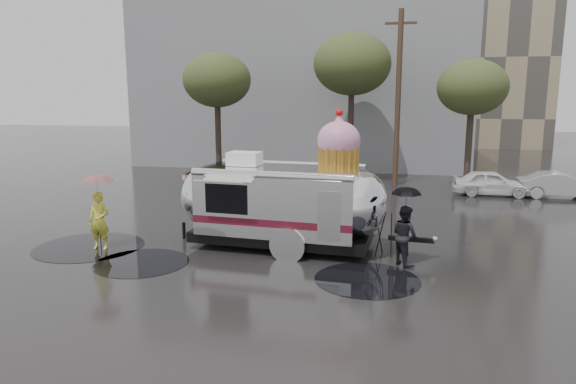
% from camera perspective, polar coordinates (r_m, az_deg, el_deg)
% --- Properties ---
extents(ground, '(120.00, 120.00, 0.00)m').
position_cam_1_polar(ground, '(14.58, 1.54, -8.14)').
color(ground, black).
rests_on(ground, ground).
extents(puddles, '(11.82, 4.24, 0.01)m').
position_cam_1_polar(puddles, '(15.42, -12.46, -7.32)').
color(puddles, black).
rests_on(puddles, ground).
extents(grey_building, '(22.00, 12.00, 13.00)m').
position_cam_1_polar(grey_building, '(38.18, 2.15, 13.36)').
color(grey_building, slate).
rests_on(grey_building, ground).
extents(utility_pole, '(1.60, 0.28, 9.00)m').
position_cam_1_polar(utility_pole, '(27.59, 12.13, 10.27)').
color(utility_pole, '#473323').
rests_on(utility_pole, ground).
extents(tree_left, '(3.64, 3.64, 6.95)m').
position_cam_1_polar(tree_left, '(28.23, -7.91, 12.16)').
color(tree_left, '#382D26').
rests_on(tree_left, ground).
extents(tree_mid, '(4.20, 4.20, 8.03)m').
position_cam_1_polar(tree_mid, '(28.74, 7.13, 13.86)').
color(tree_mid, '#382D26').
rests_on(tree_mid, ground).
extents(tree_right, '(3.36, 3.36, 6.42)m').
position_cam_1_polar(tree_right, '(26.82, 19.80, 10.81)').
color(tree_right, '#382D26').
rests_on(tree_right, ground).
extents(barricade_row, '(4.30, 0.80, 1.00)m').
position_cam_1_polar(barricade_row, '(25.22, -6.83, 1.06)').
color(barricade_row, '#473323').
rests_on(barricade_row, ground).
extents(airstream_trailer, '(8.18, 3.28, 4.41)m').
position_cam_1_polar(airstream_trailer, '(15.91, -0.36, -0.76)').
color(airstream_trailer, silver).
rests_on(airstream_trailer, ground).
extents(person_left, '(0.67, 0.47, 1.79)m').
position_cam_1_polar(person_left, '(16.90, -20.22, -3.01)').
color(person_left, yellow).
rests_on(person_left, ground).
extents(umbrella_pink, '(1.25, 1.25, 2.40)m').
position_cam_1_polar(umbrella_pink, '(16.69, -20.46, 0.60)').
color(umbrella_pink, '#CE858C').
rests_on(umbrella_pink, ground).
extents(person_right, '(0.84, 0.93, 1.70)m').
position_cam_1_polar(person_right, '(14.76, 12.85, -4.72)').
color(person_right, black).
rests_on(person_right, ground).
extents(umbrella_black, '(1.04, 1.04, 2.26)m').
position_cam_1_polar(umbrella_black, '(14.52, 13.02, -0.71)').
color(umbrella_black, black).
rests_on(umbrella_black, ground).
extents(tripod, '(0.51, 0.57, 1.36)m').
position_cam_1_polar(tripod, '(15.44, 10.56, -4.21)').
color(tripod, black).
rests_on(tripod, ground).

